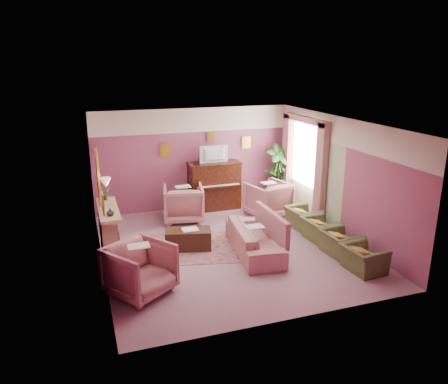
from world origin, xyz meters
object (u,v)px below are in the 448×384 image
object	(u,v)px
piano	(214,186)
olive_chair_a	(363,255)
television	(215,153)
side_table	(276,191)
sofa	(254,234)
olive_chair_c	(320,226)
olive_chair_b	(340,239)
floral_armchair_front	(140,267)
floral_armchair_left	(183,202)
coffee_table	(188,239)
floral_armchair_right	(268,197)
olive_chair_d	(303,215)

from	to	relation	value
piano	olive_chair_a	bearing A→B (deg)	-70.49
television	piano	bearing A→B (deg)	90.00
olive_chair_a	side_table	world-z (taller)	side_table
sofa	piano	bearing A→B (deg)	88.66
olive_chair_c	olive_chair_a	bearing A→B (deg)	-90.00
olive_chair_b	floral_armchair_front	bearing A→B (deg)	-176.37
floral_armchair_left	coffee_table	bearing A→B (deg)	-100.56
side_table	floral_armchair_front	bearing A→B (deg)	-138.65
floral_armchair_left	floral_armchair_right	xyz separation A→B (m)	(2.23, -0.38, 0.00)
floral_armchair_left	olive_chair_d	size ratio (longest dim) A/B	1.29
olive_chair_d	side_table	bearing A→B (deg)	83.05
television	floral_armchair_right	xyz separation A→B (m)	(1.17, -1.01, -1.08)
side_table	floral_armchair_right	bearing A→B (deg)	-125.20
floral_armchair_right	olive_chair_c	world-z (taller)	floral_armchair_right
television	olive_chair_c	bearing A→B (deg)	-60.77
coffee_table	floral_armchair_left	xyz separation A→B (m)	(0.33, 1.76, 0.30)
olive_chair_d	side_table	xyz separation A→B (m)	(0.26, 2.11, 0.00)
floral_armchair_left	olive_chair_c	bearing A→B (deg)	-40.32
piano	floral_armchair_right	xyz separation A→B (m)	(1.17, -1.06, -0.13)
piano	floral_armchair_right	world-z (taller)	piano
television	side_table	distance (m)	2.27
piano	olive_chair_b	world-z (taller)	piano
television	floral_armchair_left	world-z (taller)	television
sofa	olive_chair_a	xyz separation A→B (m)	(1.71, -1.51, -0.08)
olive_chair_a	olive_chair_c	bearing A→B (deg)	90.00
television	floral_armchair_left	distance (m)	1.64
piano	floral_armchair_left	world-z (taller)	piano
sofa	floral_armchair_front	world-z (taller)	floral_armchair_front
piano	side_table	distance (m)	1.91
floral_armchair_front	olive_chair_b	bearing A→B (deg)	3.63
piano	sofa	xyz separation A→B (m)	(-0.07, -3.09, -0.22)
television	olive_chair_b	world-z (taller)	television
coffee_table	side_table	world-z (taller)	side_table
television	olive_chair_d	size ratio (longest dim) A/B	0.99
piano	floral_armchair_left	bearing A→B (deg)	-147.24
television	side_table	bearing A→B (deg)	0.30
television	olive_chair_a	world-z (taller)	television
olive_chair_d	side_table	distance (m)	2.12
coffee_table	olive_chair_b	size ratio (longest dim) A/B	1.24
piano	coffee_table	world-z (taller)	piano
floral_armchair_front	olive_chair_c	size ratio (longest dim) A/B	1.29
television	olive_chair_d	distance (m)	2.94
olive_chair_b	olive_chair_d	distance (m)	1.64
floral_armchair_left	side_table	xyz separation A→B (m)	(2.95, 0.64, -0.17)
sofa	floral_armchair_left	size ratio (longest dim) A/B	2.02
piano	coffee_table	xyz separation A→B (m)	(-1.39, -2.45, -0.43)
coffee_table	olive_chair_d	bearing A→B (deg)	5.62
piano	sofa	world-z (taller)	piano
floral_armchair_front	olive_chair_d	size ratio (longest dim) A/B	1.29
floral_armchair_right	floral_armchair_front	xyz separation A→B (m)	(-3.85, -3.00, 0.00)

